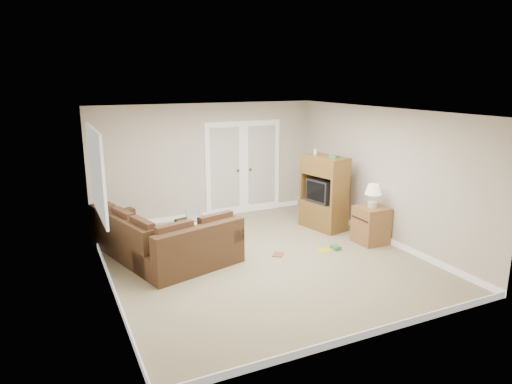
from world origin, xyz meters
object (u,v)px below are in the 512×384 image
tv_armoire (324,192)px  coffee_table (203,234)px  sectional_sofa (159,243)px  side_cabinet (371,222)px

tv_armoire → coffee_table: bearing=167.8°
sectional_sofa → coffee_table: bearing=2.0°
coffee_table → tv_armoire: 2.65m
sectional_sofa → tv_armoire: (3.47, 0.29, 0.45)m
sectional_sofa → tv_armoire: 3.51m
coffee_table → side_cabinet: side_cabinet is taller
coffee_table → side_cabinet: 3.14m
coffee_table → sectional_sofa: bearing=-175.1°
coffee_table → side_cabinet: bearing=-33.8°
tv_armoire → side_cabinet: bearing=-85.9°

